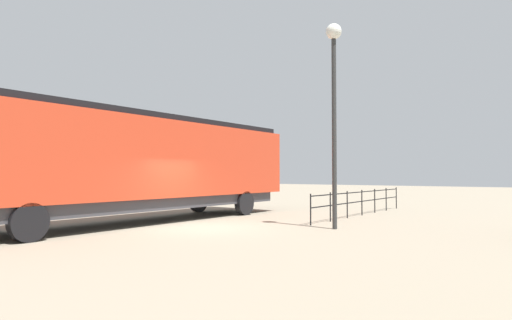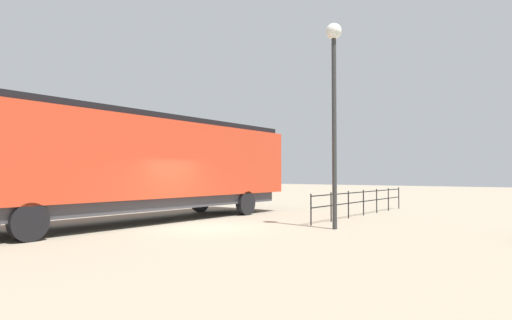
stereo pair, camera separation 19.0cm
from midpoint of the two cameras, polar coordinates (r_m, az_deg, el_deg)
The scene contains 4 objects.
ground_plane at distance 15.83m, azimuth -7.40°, elevation -8.70°, with size 120.00×120.00×0.00m, color gray.
locomotive at distance 18.15m, azimuth -13.88°, elevation -0.37°, with size 3.19×15.54×4.19m.
lamp_post at distance 15.75m, azimuth 9.74°, elevation 9.95°, with size 0.55×0.55×7.16m.
platform_fence at distance 20.81m, azimuth 13.33°, elevation -4.94°, with size 0.05×9.85×1.17m.
Camera 1 is at (10.64, -11.55, 1.90)m, focal length 30.81 mm.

